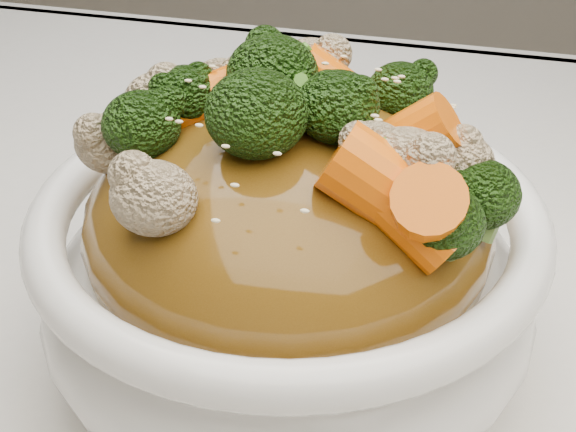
% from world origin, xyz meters
% --- Properties ---
extents(tablecloth, '(1.20, 0.80, 0.04)m').
position_xyz_m(tablecloth, '(0.00, 0.00, 0.73)').
color(tablecloth, silver).
rests_on(tablecloth, dining_table).
extents(bowl, '(0.25, 0.25, 0.10)m').
position_xyz_m(bowl, '(-0.05, -0.05, 0.80)').
color(bowl, white).
rests_on(bowl, tablecloth).
extents(sauce_base, '(0.20, 0.20, 0.11)m').
position_xyz_m(sauce_base, '(-0.05, -0.05, 0.83)').
color(sauce_base, brown).
rests_on(sauce_base, bowl).
extents(carrots, '(0.20, 0.20, 0.06)m').
position_xyz_m(carrots, '(-0.05, -0.05, 0.90)').
color(carrots, orange).
rests_on(carrots, sauce_base).
extents(broccoli, '(0.20, 0.20, 0.05)m').
position_xyz_m(broccoli, '(-0.05, -0.05, 0.90)').
color(broccoli, black).
rests_on(broccoli, sauce_base).
extents(cauliflower, '(0.20, 0.20, 0.04)m').
position_xyz_m(cauliflower, '(-0.05, -0.05, 0.90)').
color(cauliflower, tan).
rests_on(cauliflower, sauce_base).
extents(scallions, '(0.15, 0.15, 0.02)m').
position_xyz_m(scallions, '(-0.05, -0.05, 0.90)').
color(scallions, '#43851E').
rests_on(scallions, sauce_base).
extents(sesame_seeds, '(0.18, 0.18, 0.01)m').
position_xyz_m(sesame_seeds, '(-0.05, -0.05, 0.90)').
color(sesame_seeds, beige).
rests_on(sesame_seeds, sauce_base).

